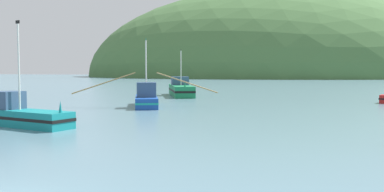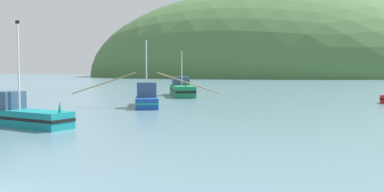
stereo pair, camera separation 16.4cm
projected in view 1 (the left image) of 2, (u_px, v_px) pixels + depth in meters
The scene contains 4 objects.
hill_far_left at pixel (266, 76), 239.05m from camera, with size 210.50×168.40×97.69m, color #47703D.
fishing_boat_blue at pixel (146, 99), 39.80m from camera, with size 13.04×7.93×6.64m.
fishing_boat_green at pixel (181, 89), 56.63m from camera, with size 6.83×11.17×6.43m.
fishing_boat_teal at pixel (20, 115), 25.95m from camera, with size 7.93×3.60×6.63m.
Camera 1 is at (8.45, -8.13, 3.52)m, focal length 38.44 mm.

